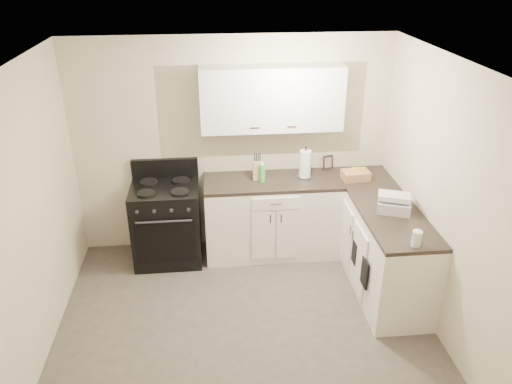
{
  "coord_description": "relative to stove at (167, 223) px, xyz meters",
  "views": [
    {
      "loc": [
        -0.27,
        -3.58,
        3.29
      ],
      "look_at": [
        0.17,
        0.85,
        1.12
      ],
      "focal_mm": 35.0,
      "sensor_mm": 36.0,
      "label": 1
    }
  ],
  "objects": [
    {
      "name": "base_cabinets_right",
      "position": [
        2.29,
        -0.63,
        -0.01
      ],
      "size": [
        0.6,
        1.9,
        0.9
      ],
      "primitive_type": "cube",
      "color": "white",
      "rests_on": "floor"
    },
    {
      "name": "base_cabinets_back",
      "position": [
        1.21,
        0.02,
        -0.01
      ],
      "size": [
        1.55,
        0.6,
        0.9
      ],
      "primitive_type": "cube",
      "color": "white",
      "rests_on": "floor"
    },
    {
      "name": "soap_bottle",
      "position": [
        1.1,
        0.01,
        0.58
      ],
      "size": [
        0.09,
        0.09,
        0.2
      ],
      "primitive_type": "cylinder",
      "rotation": [
        0.0,
        0.0,
        0.31
      ],
      "color": "green",
      "rests_on": "countertop_back"
    },
    {
      "name": "picture_frame",
      "position": [
        1.91,
        0.28,
        0.56
      ],
      "size": [
        0.14,
        0.09,
        0.17
      ],
      "primitive_type": "cube",
      "rotation": [
        -0.14,
        0.0,
        0.37
      ],
      "color": "black",
      "rests_on": "countertop_back"
    },
    {
      "name": "countertop_right",
      "position": [
        2.29,
        -0.63,
        0.46
      ],
      "size": [
        0.6,
        1.9,
        0.04
      ],
      "primitive_type": "cube",
      "color": "black",
      "rests_on": "base_cabinets_right"
    },
    {
      "name": "wall_back",
      "position": [
        0.79,
        0.32,
        0.79
      ],
      "size": [
        3.6,
        0.0,
        3.6
      ],
      "primitive_type": "plane",
      "rotation": [
        1.57,
        0.0,
        0.0
      ],
      "color": "beige",
      "rests_on": "ground"
    },
    {
      "name": "stove",
      "position": [
        0.0,
        0.0,
        0.0
      ],
      "size": [
        0.76,
        0.65,
        0.92
      ],
      "primitive_type": "cube",
      "color": "black",
      "rests_on": "floor"
    },
    {
      "name": "floor",
      "position": [
        0.79,
        -1.48,
        -0.46
      ],
      "size": [
        3.6,
        3.6,
        0.0
      ],
      "primitive_type": "plane",
      "color": "#473F38",
      "rests_on": "ground"
    },
    {
      "name": "oven_mitt_near",
      "position": [
        1.97,
        -1.18,
        0.0
      ],
      "size": [
        0.02,
        0.17,
        0.29
      ],
      "primitive_type": "cube",
      "color": "black",
      "rests_on": "base_cabinets_right"
    },
    {
      "name": "oven_mitt_far",
      "position": [
        1.97,
        -0.82,
        0.0
      ],
      "size": [
        0.02,
        0.14,
        0.24
      ],
      "primitive_type": "cube",
      "color": "black",
      "rests_on": "base_cabinets_right"
    },
    {
      "name": "wall_right",
      "position": [
        2.59,
        -1.48,
        0.79
      ],
      "size": [
        0.0,
        3.6,
        3.6
      ],
      "primitive_type": "plane",
      "rotation": [
        1.57,
        0.0,
        -1.57
      ],
      "color": "beige",
      "rests_on": "ground"
    },
    {
      "name": "wall_left",
      "position": [
        -1.01,
        -1.48,
        0.79
      ],
      "size": [
        0.0,
        3.6,
        3.6
      ],
      "primitive_type": "plane",
      "rotation": [
        1.57,
        0.0,
        1.57
      ],
      "color": "beige",
      "rests_on": "ground"
    },
    {
      "name": "countertop_grill",
      "position": [
        2.33,
        -0.81,
        0.54
      ],
      "size": [
        0.4,
        0.38,
        0.11
      ],
      "primitive_type": "cube",
      "rotation": [
        0.0,
        0.0,
        -0.35
      ],
      "color": "silver",
      "rests_on": "countertop_right"
    },
    {
      "name": "glass_jar",
      "position": [
        2.29,
        -1.48,
        0.55
      ],
      "size": [
        0.1,
        0.1,
        0.14
      ],
      "primitive_type": "cylinder",
      "rotation": [
        0.0,
        0.0,
        0.12
      ],
      "color": "silver",
      "rests_on": "countertop_right"
    },
    {
      "name": "paper_towel",
      "position": [
        1.59,
        0.07,
        0.64
      ],
      "size": [
        0.13,
        0.13,
        0.32
      ],
      "primitive_type": "cylinder",
      "rotation": [
        0.0,
        0.0,
        0.0
      ],
      "color": "white",
      "rests_on": "countertop_back"
    },
    {
      "name": "upper_cabinets",
      "position": [
        1.21,
        0.18,
        1.38
      ],
      "size": [
        1.55,
        0.3,
        0.7
      ],
      "primitive_type": "cube",
      "color": "silver",
      "rests_on": "wall_back"
    },
    {
      "name": "ceiling",
      "position": [
        0.79,
        -1.48,
        2.04
      ],
      "size": [
        3.6,
        3.6,
        0.0
      ],
      "primitive_type": "plane",
      "color": "white",
      "rests_on": "wall_back"
    },
    {
      "name": "countertop_back",
      "position": [
        1.21,
        0.02,
        0.46
      ],
      "size": [
        1.55,
        0.6,
        0.04
      ],
      "primitive_type": "cube",
      "color": "black",
      "rests_on": "base_cabinets_back"
    },
    {
      "name": "wicker_basket",
      "position": [
        2.15,
        -0.05,
        0.53
      ],
      "size": [
        0.32,
        0.22,
        0.1
      ],
      "primitive_type": "cube",
      "rotation": [
        0.0,
        0.0,
        0.08
      ],
      "color": "#A7794F",
      "rests_on": "countertop_right"
    },
    {
      "name": "knife_block",
      "position": [
        1.05,
        0.07,
        0.59
      ],
      "size": [
        0.1,
        0.09,
        0.22
      ],
      "primitive_type": "cube",
      "rotation": [
        0.0,
        0.0,
        -0.02
      ],
      "color": "tan",
      "rests_on": "countertop_back"
    }
  ]
}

